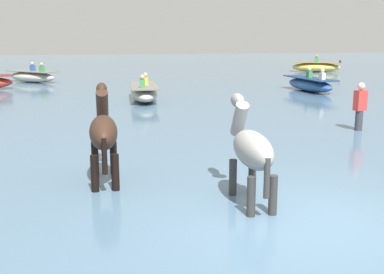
{
  "coord_description": "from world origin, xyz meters",
  "views": [
    {
      "loc": [
        -2.71,
        -5.89,
        2.9
      ],
      "look_at": [
        -0.97,
        3.52,
        0.83
      ],
      "focal_mm": 44.89,
      "sensor_mm": 36.0,
      "label": 1
    }
  ],
  "objects": [
    {
      "name": "ground_plane",
      "position": [
        0.0,
        0.0,
        0.0
      ],
      "size": [
        120.0,
        120.0,
        0.0
      ],
      "primitive_type": "plane",
      "color": "#756B56"
    },
    {
      "name": "person_onlooker_right",
      "position": [
        4.04,
        5.81,
        0.87
      ],
      "size": [
        0.36,
        0.28,
        1.63
      ],
      "color": "#383842",
      "rests_on": "ground"
    },
    {
      "name": "boat_mid_channel",
      "position": [
        -1.15,
        12.8,
        0.64
      ],
      "size": [
        1.16,
        3.41,
        1.09
      ],
      "color": "#B2AD9E",
      "rests_on": "water_surface"
    },
    {
      "name": "horse_lead_grey",
      "position": [
        -0.54,
        0.9,
        1.15
      ],
      "size": [
        0.48,
        1.78,
        1.94
      ],
      "color": "gray",
      "rests_on": "ground"
    },
    {
      "name": "water_surface",
      "position": [
        0.0,
        10.0,
        0.17
      ],
      "size": [
        90.0,
        90.0,
        0.33
      ],
      "primitive_type": "cube",
      "color": "slate",
      "rests_on": "ground"
    },
    {
      "name": "boat_distant_west",
      "position": [
        6.51,
        14.5,
        0.65
      ],
      "size": [
        1.42,
        3.42,
        1.09
      ],
      "color": "#28518E",
      "rests_on": "water_surface"
    },
    {
      "name": "boat_near_port",
      "position": [
        -6.44,
        21.09,
        0.64
      ],
      "size": [
        3.07,
        2.88,
        1.08
      ],
      "color": "#B2AD9E",
      "rests_on": "water_surface"
    },
    {
      "name": "horse_trailing_dark_bay",
      "position": [
        -2.74,
        2.45,
        1.19
      ],
      "size": [
        0.49,
        1.83,
        2.0
      ],
      "color": "#382319",
      "rests_on": "ground"
    },
    {
      "name": "boat_far_inshore",
      "position": [
        11.6,
        24.9,
        0.67
      ],
      "size": [
        3.39,
        2.31,
        1.14
      ],
      "color": "gold",
      "rests_on": "water_surface"
    }
  ]
}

